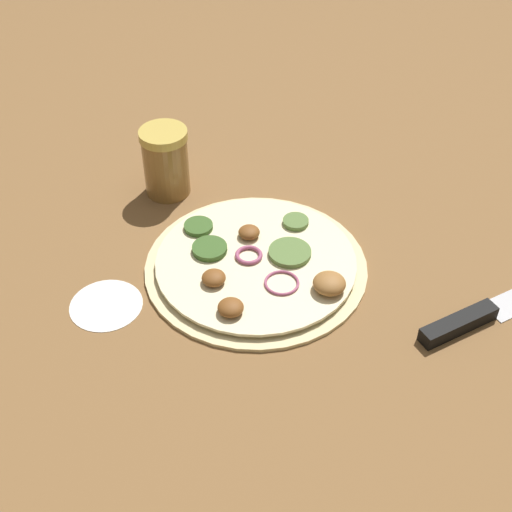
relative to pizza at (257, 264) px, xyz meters
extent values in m
plane|color=brown|center=(0.00, 0.00, -0.01)|extent=(3.00, 3.00, 0.00)
cylinder|color=beige|center=(0.00, 0.00, 0.00)|extent=(0.28, 0.28, 0.01)
cylinder|color=beige|center=(0.00, 0.00, 0.00)|extent=(0.25, 0.25, 0.00)
cylinder|color=#567538|center=(0.03, 0.03, 0.01)|extent=(0.05, 0.05, 0.01)
cylinder|color=#385B23|center=(-0.06, -0.02, 0.01)|extent=(0.04, 0.04, 0.01)
ellipsoid|color=#996633|center=(0.10, 0.00, 0.02)|extent=(0.04, 0.04, 0.02)
ellipsoid|color=brown|center=(-0.02, -0.06, 0.01)|extent=(0.03, 0.03, 0.01)
torus|color=#A34C70|center=(-0.01, 0.00, 0.01)|extent=(0.03, 0.03, 0.01)
cylinder|color=#567538|center=(0.01, 0.09, 0.01)|extent=(0.03, 0.03, 0.01)
ellipsoid|color=brown|center=(0.02, -0.09, 0.01)|extent=(0.03, 0.03, 0.02)
torus|color=#A34C70|center=(0.05, -0.02, 0.01)|extent=(0.04, 0.04, 0.00)
cylinder|color=#385B23|center=(-0.10, 0.01, 0.01)|extent=(0.04, 0.04, 0.01)
ellipsoid|color=brown|center=(-0.03, 0.03, 0.01)|extent=(0.03, 0.03, 0.01)
cube|color=black|center=(0.25, 0.03, 0.00)|extent=(0.07, 0.10, 0.02)
cylinder|color=olive|center=(-0.19, 0.07, 0.04)|extent=(0.06, 0.06, 0.09)
cylinder|color=gold|center=(-0.19, 0.07, 0.08)|extent=(0.07, 0.07, 0.01)
cylinder|color=white|center=(-0.12, -0.15, -0.01)|extent=(0.09, 0.09, 0.00)
camera|label=1|loc=(0.34, -0.56, 0.60)|focal=50.00mm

